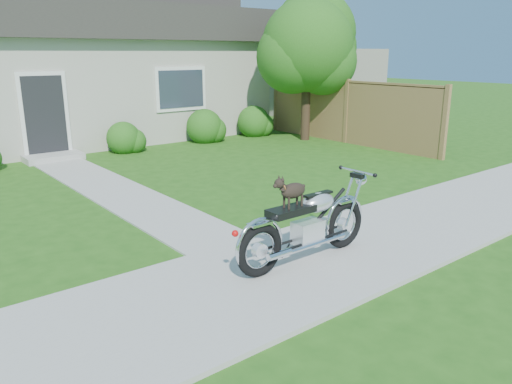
# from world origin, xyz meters

# --- Properties ---
(ground) EXTENTS (80.00, 80.00, 0.00)m
(ground) POSITION_xyz_m (0.00, 0.00, 0.00)
(ground) COLOR #235114
(ground) RESTS_ON ground
(sidewalk) EXTENTS (24.00, 2.20, 0.04)m
(sidewalk) POSITION_xyz_m (0.00, 0.00, 0.02)
(sidewalk) COLOR #9E9B93
(sidewalk) RESTS_ON ground
(walkway) EXTENTS (1.20, 8.00, 0.03)m
(walkway) POSITION_xyz_m (-1.50, 5.00, 0.01)
(walkway) COLOR #9E9B93
(walkway) RESTS_ON ground
(house) EXTENTS (12.60, 7.03, 4.50)m
(house) POSITION_xyz_m (-0.00, 11.99, 2.16)
(house) COLOR #B2ADA1
(house) RESTS_ON ground
(fence) EXTENTS (0.12, 6.62, 1.90)m
(fence) POSITION_xyz_m (6.30, 5.75, 0.94)
(fence) COLOR #A47B49
(fence) RESTS_ON ground
(tree_near) EXTENTS (2.79, 2.76, 4.23)m
(tree_near) POSITION_xyz_m (5.81, 6.82, 2.71)
(tree_near) COLOR #3D2B1C
(tree_near) RESTS_ON ground
(tree_far) EXTENTS (3.27, 3.27, 5.01)m
(tree_far) POSITION_xyz_m (9.37, 10.12, 3.21)
(tree_far) COLOR #3D2B1C
(tree_far) RESTS_ON ground
(shrub_row) EXTENTS (11.46, 1.09, 1.09)m
(shrub_row) POSITION_xyz_m (0.81, 8.50, 0.42)
(shrub_row) COLOR #255917
(shrub_row) RESTS_ON ground
(potted_plant_right) EXTENTS (0.53, 0.53, 0.70)m
(potted_plant_right) POSITION_xyz_m (0.50, 8.55, 0.35)
(potted_plant_right) COLOR #376A1D
(potted_plant_right) RESTS_ON ground
(motorcycle_with_dog) EXTENTS (2.22, 0.60, 1.18)m
(motorcycle_with_dog) POSITION_xyz_m (-0.96, -0.01, 0.55)
(motorcycle_with_dog) COLOR black
(motorcycle_with_dog) RESTS_ON sidewalk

